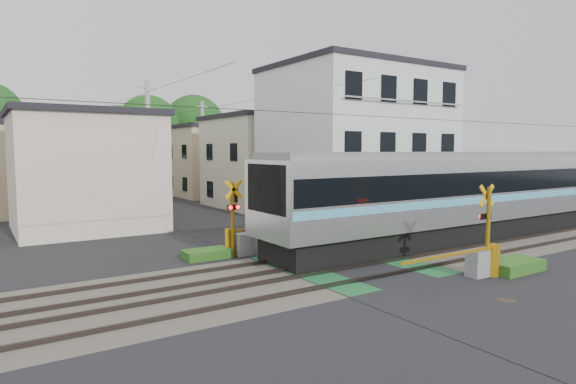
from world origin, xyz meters
TOP-DOWN VIEW (x-y plane):
  - ground at (0.00, 0.00)m, footprint 120.00×120.00m
  - track_bed at (0.00, 0.00)m, footprint 120.00×120.00m
  - commuter_train at (17.36, 1.20)m, footprint 40.52×3.15m
  - crossing_signal_near at (2.59, -3.65)m, footprint 4.74×0.65m
  - crossing_signal_far at (-2.59, 3.65)m, footprint 4.74×0.65m
  - apartment_block at (8.50, 9.49)m, footprint 10.20×8.36m
  - houses_row at (0.25, 25.92)m, footprint 22.07×31.35m
  - tree_hill at (0.21, 48.23)m, footprint 40.00×13.84m
  - catenary at (6.00, 0.03)m, footprint 60.00×5.04m
  - utility_poles at (-1.05, 23.01)m, footprint 7.90×42.00m
  - pedestrian at (-0.22, 28.77)m, footprint 0.66×0.52m
  - manhole_cover at (0.92, -5.67)m, footprint 0.51×0.51m
  - weed_patches at (1.76, -0.09)m, footprint 10.25×8.80m

SIDE VIEW (x-z plane):
  - ground at x=0.00m, z-range 0.00..0.00m
  - manhole_cover at x=0.92m, z-range 0.00..0.02m
  - track_bed at x=0.00m, z-range -0.03..0.11m
  - weed_patches at x=1.76m, z-range -0.02..0.38m
  - crossing_signal_near at x=2.59m, z-range -0.83..2.25m
  - crossing_signal_far at x=-2.59m, z-range -0.83..2.25m
  - pedestrian at x=-0.22m, z-range 0.00..1.59m
  - commuter_train at x=17.36m, z-range 0.12..4.27m
  - houses_row at x=0.25m, z-range -0.16..6.64m
  - catenary at x=6.00m, z-range 0.20..7.20m
  - utility_poles at x=-1.05m, z-range 0.08..8.08m
  - apartment_block at x=8.50m, z-range 0.01..9.31m
  - tree_hill at x=0.21m, z-range -0.17..11.66m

